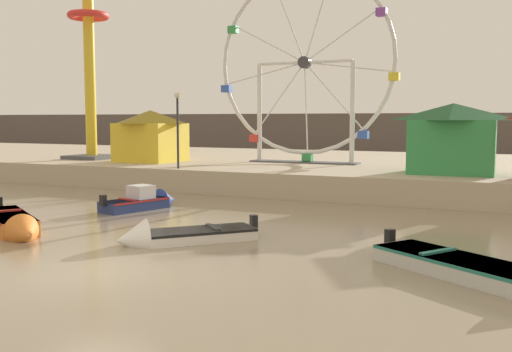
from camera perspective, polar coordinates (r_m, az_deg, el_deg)
ground_plane at (r=15.50m, az=-15.27°, el=-8.80°), size 240.00×240.00×0.00m
quay_promenade at (r=37.91m, az=9.89°, el=0.59°), size 110.00×21.71×1.20m
distant_town_skyline at (r=62.63m, az=15.96°, el=3.82°), size 140.00×3.00×4.40m
motorboat_orange_hull at (r=21.41m, az=-22.25°, el=-4.31°), size 5.14×3.89×1.14m
motorboat_navy_blue at (r=25.55m, az=-10.62°, el=-2.39°), size 2.07×3.87×1.33m
motorboat_white_red_stripe at (r=18.42m, az=-8.03°, el=-5.77°), size 3.86×4.03×1.24m
motorboat_pale_grey at (r=14.82m, az=21.86°, el=-8.76°), size 5.25×4.08×1.36m
ferris_wheel_white_frame at (r=35.29m, az=4.71°, el=10.49°), size 10.95×1.20×11.28m
drop_tower_yellow_tower at (r=40.30m, az=-15.72°, el=10.08°), size 2.80×2.80×11.60m
carnival_booth_green_kiosk at (r=29.67m, az=18.40°, el=3.57°), size 4.34×3.63×3.33m
carnival_booth_yellow_awning at (r=36.73m, az=-10.11°, el=3.91°), size 3.91×3.72×3.12m
promenade_lamp_near at (r=31.22m, az=-7.55°, el=5.48°), size 0.32×0.32×3.98m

